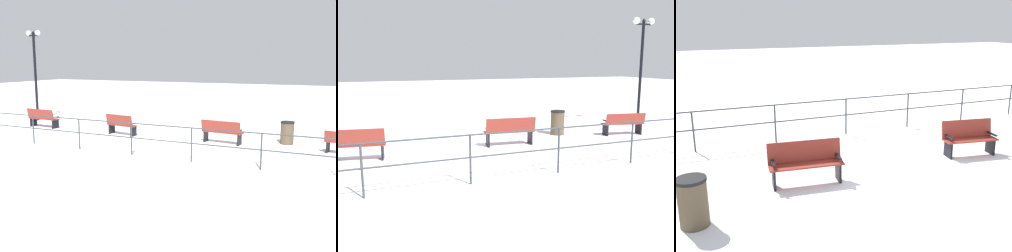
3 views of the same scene
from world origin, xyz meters
TOP-DOWN VIEW (x-y plane):
  - ground_plane at (0.00, 0.00)m, footprint 80.00×80.00m
  - bench_nearest at (-0.04, -6.83)m, footprint 0.77×1.61m
  - bench_second at (-0.04, -2.27)m, footprint 0.66×1.68m
  - bench_third at (-0.17, 2.29)m, footprint 0.71×1.51m
  - lamppost_near at (1.57, -8.95)m, footprint 0.28×1.05m
  - waterfront_railing at (-3.17, -0.00)m, footprint 0.05×17.97m
  - trash_bin at (0.99, -4.63)m, footprint 0.53×0.53m

SIDE VIEW (x-z plane):
  - ground_plane at x=0.00m, z-range 0.00..0.00m
  - bench_nearest at x=-0.04m, z-range 0.03..0.86m
  - trash_bin at x=0.99m, z-range 0.00..0.91m
  - bench_third at x=-0.17m, z-range 0.01..0.94m
  - bench_second at x=-0.04m, z-range 0.03..0.96m
  - waterfront_railing at x=-3.17m, z-range 0.20..1.35m
  - lamppost_near at x=1.57m, z-range 0.91..5.38m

